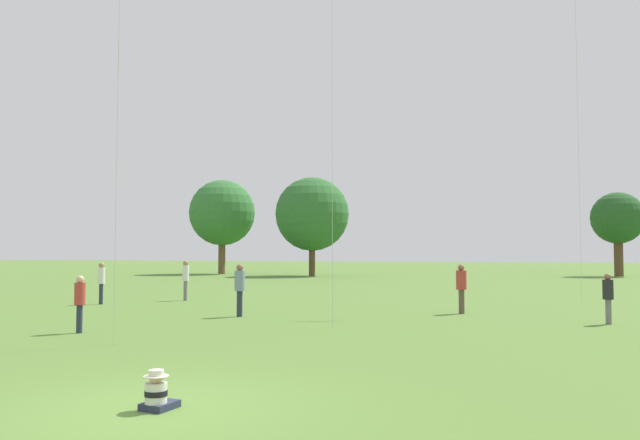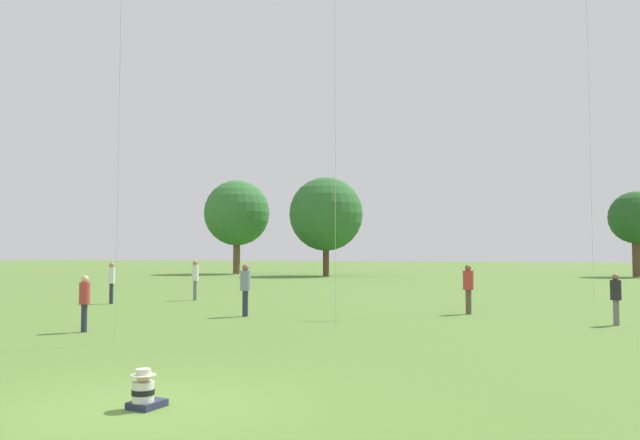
{
  "view_description": "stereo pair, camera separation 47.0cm",
  "coord_description": "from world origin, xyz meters",
  "px_view_note": "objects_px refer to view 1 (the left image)",
  "views": [
    {
      "loc": [
        5.2,
        -7.64,
        2.2
      ],
      "look_at": [
        0.03,
        7.03,
        3.03
      ],
      "focal_mm": 35.0,
      "sensor_mm": 36.0,
      "label": 1
    },
    {
      "loc": [
        5.64,
        -7.48,
        2.2
      ],
      "look_at": [
        0.03,
        7.03,
        3.03
      ],
      "focal_mm": 35.0,
      "sensor_mm": 36.0,
      "label": 2
    }
  ],
  "objects_px": {
    "person_standing_2": "(461,284)",
    "person_standing_4": "(608,294)",
    "person_standing_6": "(80,298)",
    "person_standing_0": "(240,285)",
    "person_standing_3": "(101,279)",
    "distant_tree_2": "(222,213)",
    "person_standing_5": "(186,276)",
    "distant_tree_0": "(312,214)",
    "seated_toddler": "(157,393)",
    "distant_tree_1": "(618,219)"
  },
  "relations": [
    {
      "from": "person_standing_2",
      "to": "person_standing_4",
      "type": "height_order",
      "value": "person_standing_2"
    },
    {
      "from": "person_standing_6",
      "to": "person_standing_0",
      "type": "bearing_deg",
      "value": -92.74
    },
    {
      "from": "person_standing_0",
      "to": "person_standing_3",
      "type": "height_order",
      "value": "person_standing_0"
    },
    {
      "from": "person_standing_6",
      "to": "distant_tree_2",
      "type": "xyz_separation_m",
      "value": [
        -19.68,
        44.56,
        5.5
      ]
    },
    {
      "from": "person_standing_5",
      "to": "distant_tree_0",
      "type": "distance_m",
      "value": 31.99
    },
    {
      "from": "seated_toddler",
      "to": "person_standing_6",
      "type": "xyz_separation_m",
      "value": [
        -6.9,
        6.5,
        0.71
      ]
    },
    {
      "from": "person_standing_0",
      "to": "person_standing_6",
      "type": "bearing_deg",
      "value": -51.82
    },
    {
      "from": "person_standing_4",
      "to": "person_standing_0",
      "type": "bearing_deg",
      "value": -121.76
    },
    {
      "from": "person_standing_2",
      "to": "person_standing_3",
      "type": "bearing_deg",
      "value": 40.73
    },
    {
      "from": "person_standing_3",
      "to": "distant_tree_1",
      "type": "relative_size",
      "value": 0.23
    },
    {
      "from": "seated_toddler",
      "to": "person_standing_0",
      "type": "xyz_separation_m",
      "value": [
        -4.74,
        11.94,
        0.85
      ]
    },
    {
      "from": "distant_tree_0",
      "to": "person_standing_2",
      "type": "bearing_deg",
      "value": -61.58
    },
    {
      "from": "person_standing_6",
      "to": "distant_tree_0",
      "type": "height_order",
      "value": "distant_tree_0"
    },
    {
      "from": "person_standing_6",
      "to": "distant_tree_2",
      "type": "bearing_deg",
      "value": -47.27
    },
    {
      "from": "person_standing_3",
      "to": "person_standing_5",
      "type": "xyz_separation_m",
      "value": [
        2.27,
        3.08,
        0.04
      ]
    },
    {
      "from": "person_standing_5",
      "to": "person_standing_6",
      "type": "xyz_separation_m",
      "value": [
        3.56,
        -11.24,
        -0.18
      ]
    },
    {
      "from": "distant_tree_1",
      "to": "person_standing_3",
      "type": "bearing_deg",
      "value": -120.16
    },
    {
      "from": "person_standing_3",
      "to": "person_standing_2",
      "type": "bearing_deg",
      "value": -8.51
    },
    {
      "from": "person_standing_5",
      "to": "person_standing_3",
      "type": "bearing_deg",
      "value": -143.05
    },
    {
      "from": "person_standing_3",
      "to": "person_standing_5",
      "type": "relative_size",
      "value": 0.97
    },
    {
      "from": "distant_tree_2",
      "to": "distant_tree_0",
      "type": "bearing_deg",
      "value": -11.02
    },
    {
      "from": "person_standing_0",
      "to": "distant_tree_1",
      "type": "bearing_deg",
      "value": 129.46
    },
    {
      "from": "person_standing_0",
      "to": "person_standing_5",
      "type": "relative_size",
      "value": 0.98
    },
    {
      "from": "person_standing_2",
      "to": "person_standing_6",
      "type": "relative_size",
      "value": 1.13
    },
    {
      "from": "person_standing_4",
      "to": "person_standing_2",
      "type": "bearing_deg",
      "value": -152.39
    },
    {
      "from": "person_standing_6",
      "to": "distant_tree_0",
      "type": "bearing_deg",
      "value": -59.45
    },
    {
      "from": "person_standing_0",
      "to": "person_standing_5",
      "type": "height_order",
      "value": "person_standing_5"
    },
    {
      "from": "distant_tree_2",
      "to": "person_standing_2",
      "type": "bearing_deg",
      "value": -50.76
    },
    {
      "from": "distant_tree_0",
      "to": "distant_tree_2",
      "type": "bearing_deg",
      "value": 168.98
    },
    {
      "from": "distant_tree_0",
      "to": "distant_tree_2",
      "type": "relative_size",
      "value": 0.96
    },
    {
      "from": "person_standing_0",
      "to": "person_standing_2",
      "type": "bearing_deg",
      "value": 86.81
    },
    {
      "from": "distant_tree_0",
      "to": "distant_tree_2",
      "type": "xyz_separation_m",
      "value": [
        -10.93,
        2.13,
        0.49
      ]
    },
    {
      "from": "person_standing_3",
      "to": "person_standing_6",
      "type": "bearing_deg",
      "value": -66.43
    },
    {
      "from": "seated_toddler",
      "to": "person_standing_6",
      "type": "relative_size",
      "value": 0.36
    },
    {
      "from": "person_standing_2",
      "to": "distant_tree_1",
      "type": "xyz_separation_m",
      "value": [
        9.74,
        41.87,
        4.39
      ]
    },
    {
      "from": "distant_tree_0",
      "to": "distant_tree_2",
      "type": "distance_m",
      "value": 11.15
    },
    {
      "from": "person_standing_5",
      "to": "distant_tree_1",
      "type": "bearing_deg",
      "value": 43.76
    },
    {
      "from": "seated_toddler",
      "to": "person_standing_0",
      "type": "height_order",
      "value": "person_standing_0"
    },
    {
      "from": "seated_toddler",
      "to": "person_standing_5",
      "type": "xyz_separation_m",
      "value": [
        -10.46,
        17.73,
        0.9
      ]
    },
    {
      "from": "person_standing_4",
      "to": "distant_tree_2",
      "type": "distance_m",
      "value": 50.64
    },
    {
      "from": "person_standing_6",
      "to": "distant_tree_1",
      "type": "relative_size",
      "value": 0.2
    },
    {
      "from": "person_standing_3",
      "to": "seated_toddler",
      "type": "bearing_deg",
      "value": -61.01
    },
    {
      "from": "person_standing_0",
      "to": "distant_tree_0",
      "type": "bearing_deg",
      "value": 166.24
    },
    {
      "from": "person_standing_2",
      "to": "distant_tree_0",
      "type": "relative_size",
      "value": 0.19
    },
    {
      "from": "person_standing_5",
      "to": "distant_tree_0",
      "type": "height_order",
      "value": "distant_tree_0"
    },
    {
      "from": "person_standing_0",
      "to": "distant_tree_2",
      "type": "xyz_separation_m",
      "value": [
        -21.84,
        39.12,
        5.36
      ]
    },
    {
      "from": "seated_toddler",
      "to": "distant_tree_0",
      "type": "xyz_separation_m",
      "value": [
        -15.65,
        48.93,
        5.73
      ]
    },
    {
      "from": "person_standing_4",
      "to": "person_standing_6",
      "type": "xyz_separation_m",
      "value": [
        -13.98,
        -7.15,
        0.02
      ]
    },
    {
      "from": "person_standing_6",
      "to": "distant_tree_0",
      "type": "relative_size",
      "value": 0.17
    },
    {
      "from": "seated_toddler",
      "to": "person_standing_4",
      "type": "relative_size",
      "value": 0.36
    }
  ]
}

